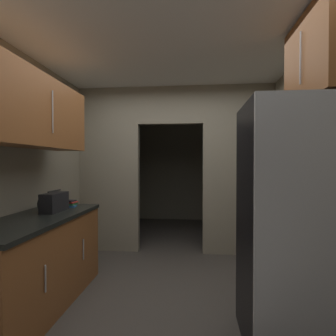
# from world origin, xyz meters

# --- Properties ---
(ground) EXTENTS (20.00, 20.00, 0.00)m
(ground) POSITION_xyz_m (0.00, 0.00, 0.00)
(ground) COLOR #47423D
(kitchen_overhead_slab) EXTENTS (3.42, 7.28, 0.06)m
(kitchen_overhead_slab) POSITION_xyz_m (0.00, 0.49, 2.61)
(kitchen_overhead_slab) COLOR silver
(kitchen_partition) EXTENTS (3.02, 0.12, 2.58)m
(kitchen_partition) POSITION_xyz_m (0.02, 1.64, 1.39)
(kitchen_partition) COLOR gray
(kitchen_partition) RESTS_ON ground
(adjoining_room_shell) EXTENTS (3.02, 2.55, 2.58)m
(adjoining_room_shell) POSITION_xyz_m (0.00, 3.36, 1.29)
(adjoining_room_shell) COLOR gray
(adjoining_room_shell) RESTS_ON ground
(refrigerator) EXTENTS (0.77, 0.77, 1.85)m
(refrigerator) POSITION_xyz_m (1.08, -0.44, 0.92)
(refrigerator) COLOR black
(refrigerator) RESTS_ON ground
(lower_cabinet_run) EXTENTS (0.64, 1.69, 0.88)m
(lower_cabinet_run) POSITION_xyz_m (-1.19, -0.14, 0.44)
(lower_cabinet_run) COLOR brown
(lower_cabinet_run) RESTS_ON ground
(upper_cabinet_counterside) EXTENTS (0.36, 1.52, 0.67)m
(upper_cabinet_counterside) POSITION_xyz_m (-1.19, -0.14, 1.88)
(upper_cabinet_counterside) COLOR brown
(upper_cabinet_fridgeside) EXTENTS (0.36, 0.84, 0.68)m
(upper_cabinet_fridgeside) POSITION_xyz_m (1.33, -0.34, 2.22)
(upper_cabinet_fridgeside) COLOR brown
(boombox) EXTENTS (0.16, 0.35, 0.23)m
(boombox) POSITION_xyz_m (-1.16, 0.16, 0.98)
(boombox) COLOR black
(boombox) RESTS_ON lower_cabinet_run
(book_stack) EXTENTS (0.14, 0.15, 0.08)m
(book_stack) POSITION_xyz_m (-1.13, 0.47, 0.92)
(book_stack) COLOR #2D609E
(book_stack) RESTS_ON lower_cabinet_run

